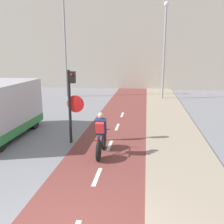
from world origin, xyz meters
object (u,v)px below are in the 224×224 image
(street_lamp_sidewalk, at_px, (165,41))
(cyclist_near, at_px, (101,136))
(street_lamp_far, at_px, (65,38))
(traffic_light_pole, at_px, (72,98))

(street_lamp_sidewalk, distance_m, cyclist_near, 12.50)
(street_lamp_sidewalk, bearing_deg, street_lamp_far, -179.23)
(traffic_light_pole, bearing_deg, cyclist_near, -39.36)
(street_lamp_far, distance_m, street_lamp_sidewalk, 7.69)
(cyclist_near, bearing_deg, traffic_light_pole, 140.64)
(street_lamp_far, height_order, cyclist_near, street_lamp_far)
(street_lamp_far, xyz_separation_m, street_lamp_sidewalk, (7.69, 0.10, -0.29))
(street_lamp_far, bearing_deg, street_lamp_sidewalk, 0.77)
(traffic_light_pole, xyz_separation_m, cyclist_near, (1.34, -1.10, -1.07))
(street_lamp_far, xyz_separation_m, cyclist_near, (4.93, -11.54, -3.90))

